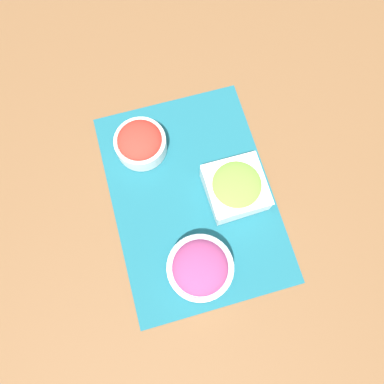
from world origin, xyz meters
name	(u,v)px	position (x,y,z in m)	size (l,w,h in m)	color
ground_plane	(192,196)	(0.00, 0.00, 0.00)	(3.00, 3.00, 0.00)	brown
placemat	(192,196)	(0.00, 0.00, 0.00)	(0.53, 0.38, 0.00)	#195B6B
tomato_bowl	(140,142)	(0.15, 0.09, 0.04)	(0.13, 0.13, 0.07)	white
onion_bowl	(200,268)	(-0.17, 0.03, 0.04)	(0.15, 0.15, 0.07)	silver
lettuce_bowl	(236,187)	(-0.02, -0.10, 0.04)	(0.14, 0.14, 0.07)	white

